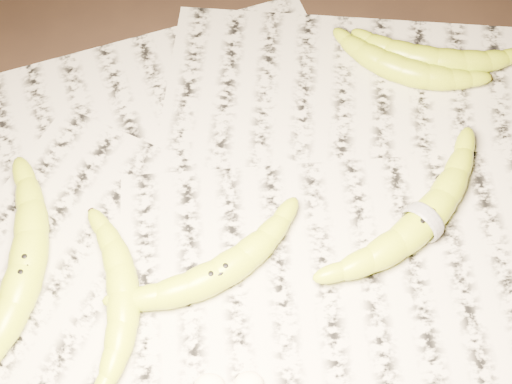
{
  "coord_description": "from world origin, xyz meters",
  "views": [
    {
      "loc": [
        -0.03,
        -0.34,
        0.73
      ],
      "look_at": [
        -0.01,
        0.04,
        0.05
      ],
      "focal_mm": 50.0,
      "sensor_mm": 36.0,
      "label": 1
    }
  ],
  "objects_px": {
    "banana_taped": "(423,221)",
    "banana_center": "(218,273)",
    "banana_upper_a": "(437,59)",
    "banana_left_b": "(123,296)",
    "banana_upper_b": "(404,69)",
    "banana_left_a": "(24,270)"
  },
  "relations": [
    {
      "from": "banana_taped",
      "to": "banana_center",
      "type": "bearing_deg",
      "value": 150.51
    },
    {
      "from": "banana_upper_a",
      "to": "banana_left_b",
      "type": "bearing_deg",
      "value": -129.74
    },
    {
      "from": "banana_upper_a",
      "to": "banana_taped",
      "type": "bearing_deg",
      "value": -91.16
    },
    {
      "from": "banana_left_b",
      "to": "banana_taped",
      "type": "relative_size",
      "value": 0.77
    },
    {
      "from": "banana_left_b",
      "to": "banana_center",
      "type": "distance_m",
      "value": 0.1
    },
    {
      "from": "banana_left_b",
      "to": "banana_center",
      "type": "xyz_separation_m",
      "value": [
        0.1,
        0.02,
        0.0
      ]
    },
    {
      "from": "banana_taped",
      "to": "banana_upper_a",
      "type": "height_order",
      "value": "banana_taped"
    },
    {
      "from": "banana_taped",
      "to": "banana_upper_b",
      "type": "relative_size",
      "value": 1.36
    },
    {
      "from": "banana_center",
      "to": "banana_upper_b",
      "type": "height_order",
      "value": "banana_center"
    },
    {
      "from": "banana_center",
      "to": "banana_upper_b",
      "type": "relative_size",
      "value": 1.18
    },
    {
      "from": "banana_left_b",
      "to": "banana_upper_a",
      "type": "xyz_separation_m",
      "value": [
        0.39,
        0.3,
        0.0
      ]
    },
    {
      "from": "banana_upper_a",
      "to": "banana_upper_b",
      "type": "distance_m",
      "value": 0.05
    },
    {
      "from": "banana_upper_a",
      "to": "banana_upper_b",
      "type": "xyz_separation_m",
      "value": [
        -0.04,
        -0.01,
        -0.0
      ]
    },
    {
      "from": "banana_center",
      "to": "banana_left_a",
      "type": "bearing_deg",
      "value": 148.75
    },
    {
      "from": "banana_upper_b",
      "to": "banana_taped",
      "type": "bearing_deg",
      "value": -67.58
    },
    {
      "from": "banana_left_b",
      "to": "banana_upper_a",
      "type": "height_order",
      "value": "banana_upper_a"
    },
    {
      "from": "banana_taped",
      "to": "banana_upper_a",
      "type": "relative_size",
      "value": 1.26
    },
    {
      "from": "banana_left_a",
      "to": "banana_left_b",
      "type": "distance_m",
      "value": 0.11
    },
    {
      "from": "banana_upper_a",
      "to": "banana_upper_b",
      "type": "relative_size",
      "value": 1.08
    },
    {
      "from": "banana_center",
      "to": "banana_taped",
      "type": "height_order",
      "value": "banana_taped"
    },
    {
      "from": "banana_left_a",
      "to": "banana_taped",
      "type": "xyz_separation_m",
      "value": [
        0.43,
        0.04,
        -0.0
      ]
    },
    {
      "from": "banana_left_a",
      "to": "banana_taped",
      "type": "bearing_deg",
      "value": -77.9
    }
  ]
}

